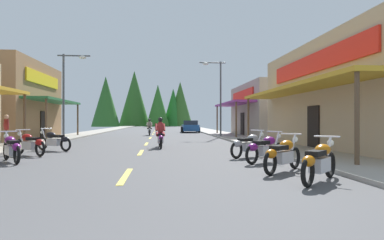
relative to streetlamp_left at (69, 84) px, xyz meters
The scene contains 20 objects.
ground 10.81m from the streetlamp_left, 57.07° to the left, with size 10.84×91.25×0.10m, color #4C4C4F.
sidewalk_left 9.38m from the streetlamp_left, 98.88° to the left, with size 2.74×91.25×0.12m, color gray.
sidewalk_right 15.38m from the streetlamp_left, 34.56° to the left, with size 2.74×91.25×0.12m, color #9E9991.
centerline_dashes 14.20m from the streetlamp_left, 66.38° to the left, with size 0.16×68.67×0.01m.
storefront_left_far 6.48m from the streetlamp_left, 154.83° to the left, with size 8.09×9.14×5.82m.
storefront_right_far 18.19m from the streetlamp_left, 17.38° to the left, with size 9.22×9.78×4.64m.
streetlamp_left is the anchor object (origin of this frame).
streetlamp_right 11.56m from the streetlamp_left, 18.68° to the left, with size 2.20×0.30×6.33m.
motorcycle_parked_right_0 18.95m from the streetlamp_left, 57.81° to the right, with size 1.59×1.58×1.04m.
motorcycle_parked_right_1 17.58m from the streetlamp_left, 55.98° to the right, with size 1.62×1.54×1.04m.
motorcycle_parked_right_2 16.14m from the streetlamp_left, 51.56° to the right, with size 1.77×1.36×1.04m.
motorcycle_parked_right_3 14.91m from the streetlamp_left, 48.13° to the right, with size 1.79×1.34×1.04m.
motorcycle_parked_left_2 11.99m from the streetlamp_left, 83.32° to the right, with size 1.34×1.79×1.04m.
motorcycle_parked_left_3 10.03m from the streetlamp_left, 83.14° to the right, with size 1.71×1.44×1.04m.
motorcycle_parked_left_4 8.28m from the streetlamp_left, 79.06° to the right, with size 1.89×1.19×1.04m.
rider_cruising_lead 9.44m from the streetlamp_left, 44.59° to the right, with size 0.60×2.14×1.57m.
rider_cruising_trailing 9.67m from the streetlamp_left, 54.88° to the left, with size 0.60×2.14×1.57m.
pedestrian_browsing 5.95m from the streetlamp_left, 111.08° to the right, with size 0.43×0.45×1.71m.
parked_car_curbside 17.80m from the streetlamp_left, 56.39° to the left, with size 2.13×4.33×1.40m.
treeline_backdrop 56.03m from the streetlamp_left, 87.53° to the left, with size 23.71×13.04×13.74m.
Camera 1 is at (0.91, -0.51, 1.40)m, focal length 29.93 mm.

